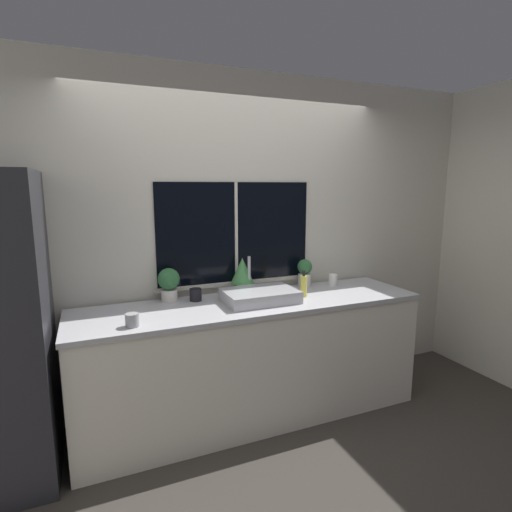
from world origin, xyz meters
The scene contains 12 objects.
ground_plane centered at (0.00, 0.00, 0.00)m, with size 14.00×14.00×0.00m, color #38332D.
wall_back centered at (0.00, 0.73, 1.35)m, with size 8.00×0.09×2.70m.
wall_right centered at (2.33, 1.50, 1.35)m, with size 0.06×7.00×2.70m.
counter centered at (0.00, 0.33, 0.47)m, with size 2.65×0.69×0.93m.
sink centered at (0.05, 0.32, 0.98)m, with size 0.54×0.43×0.31m.
potted_plant_left centered at (-0.58, 0.59, 1.07)m, with size 0.16×0.16×0.26m.
potted_plant_center centered at (0.01, 0.59, 1.10)m, with size 0.19×0.19×0.29m.
potted_plant_right centered at (0.59, 0.59, 1.06)m, with size 0.13×0.13×0.24m.
soap_bottle centered at (0.42, 0.30, 1.02)m, with size 0.05×0.05×0.22m.
mug_grey centered at (-0.90, 0.12, 0.97)m, with size 0.08×0.08×0.08m.
mug_white centered at (0.84, 0.52, 0.98)m, with size 0.07×0.07×0.10m.
mug_black centered at (-0.39, 0.52, 0.98)m, with size 0.09×0.09×0.09m.
Camera 1 is at (-1.11, -2.37, 1.80)m, focal length 28.00 mm.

